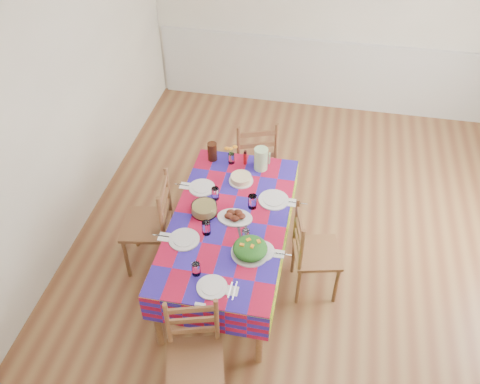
% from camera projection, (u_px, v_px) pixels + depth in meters
% --- Properties ---
extents(room, '(4.58, 5.08, 2.78)m').
position_uv_depth(room, '(323.00, 126.00, 4.07)').
color(room, brown).
rests_on(room, ground).
extents(wainscot, '(4.41, 0.06, 0.92)m').
position_uv_depth(wainscot, '(331.00, 73.00, 6.46)').
color(wainscot, silver).
rests_on(wainscot, room).
extents(dining_table, '(0.96, 1.78, 0.69)m').
position_uv_depth(dining_table, '(230.00, 226.00, 4.26)').
color(dining_table, brown).
rests_on(dining_table, room).
extents(setting_near_head, '(0.37, 0.25, 0.11)m').
position_uv_depth(setting_near_head, '(207.00, 281.00, 3.71)').
color(setting_near_head, silver).
rests_on(setting_near_head, dining_table).
extents(setting_left_near, '(0.45, 0.27, 0.12)m').
position_uv_depth(setting_left_near, '(191.00, 235.00, 4.04)').
color(setting_left_near, silver).
rests_on(setting_left_near, dining_table).
extents(setting_left_far, '(0.43, 0.26, 0.11)m').
position_uv_depth(setting_left_far, '(206.00, 190.00, 4.45)').
color(setting_left_far, silver).
rests_on(setting_left_far, dining_table).
extents(setting_right_near, '(0.41, 0.24, 0.11)m').
position_uv_depth(setting_right_near, '(256.00, 245.00, 3.97)').
color(setting_right_near, silver).
rests_on(setting_right_near, dining_table).
extents(setting_right_far, '(0.49, 0.28, 0.13)m').
position_uv_depth(setting_right_far, '(267.00, 200.00, 4.34)').
color(setting_right_far, silver).
rests_on(setting_right_far, dining_table).
extents(meat_platter, '(0.30, 0.21, 0.06)m').
position_uv_depth(meat_platter, '(235.00, 216.00, 4.21)').
color(meat_platter, silver).
rests_on(meat_platter, dining_table).
extents(salad_platter, '(0.30, 0.30, 0.13)m').
position_uv_depth(salad_platter, '(250.00, 249.00, 3.91)').
color(salad_platter, silver).
rests_on(salad_platter, dining_table).
extents(pasta_bowl, '(0.22, 0.22, 0.08)m').
position_uv_depth(pasta_bowl, '(204.00, 209.00, 4.25)').
color(pasta_bowl, white).
rests_on(pasta_bowl, dining_table).
extents(cake, '(0.22, 0.22, 0.06)m').
position_uv_depth(cake, '(241.00, 179.00, 4.55)').
color(cake, silver).
rests_on(cake, dining_table).
extents(serving_utensils, '(0.14, 0.31, 0.01)m').
position_uv_depth(serving_utensils, '(242.00, 230.00, 4.11)').
color(serving_utensils, black).
rests_on(serving_utensils, dining_table).
extents(flower_vase, '(0.12, 0.10, 0.19)m').
position_uv_depth(flower_vase, '(231.00, 156.00, 4.72)').
color(flower_vase, white).
rests_on(flower_vase, dining_table).
extents(hot_sauce, '(0.04, 0.04, 0.15)m').
position_uv_depth(hot_sauce, '(245.00, 157.00, 4.71)').
color(hot_sauce, '#B10E10').
rests_on(hot_sauce, dining_table).
extents(green_pitcher, '(0.13, 0.13, 0.22)m').
position_uv_depth(green_pitcher, '(261.00, 159.00, 4.64)').
color(green_pitcher, '#9EC68C').
rests_on(green_pitcher, dining_table).
extents(tea_pitcher, '(0.09, 0.09, 0.18)m').
position_uv_depth(tea_pitcher, '(212.00, 152.00, 4.75)').
color(tea_pitcher, black).
rests_on(tea_pitcher, dining_table).
extents(name_card, '(0.08, 0.02, 0.02)m').
position_uv_depth(name_card, '(200.00, 305.00, 3.57)').
color(name_card, silver).
rests_on(name_card, dining_table).
extents(chair_near, '(0.48, 0.47, 0.89)m').
position_uv_depth(chair_near, '(195.00, 356.00, 3.56)').
color(chair_near, brown).
rests_on(chair_near, room).
extents(chair_far, '(0.54, 0.53, 0.97)m').
position_uv_depth(chair_far, '(254.00, 158.00, 5.17)').
color(chair_far, brown).
rests_on(chair_far, room).
extents(chair_left, '(0.48, 0.49, 0.98)m').
position_uv_depth(chair_left, '(152.00, 225.00, 4.46)').
color(chair_left, brown).
rests_on(chair_left, room).
extents(chair_right, '(0.46, 0.48, 0.90)m').
position_uv_depth(chair_right, '(312.00, 253.00, 4.27)').
color(chair_right, brown).
rests_on(chair_right, room).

